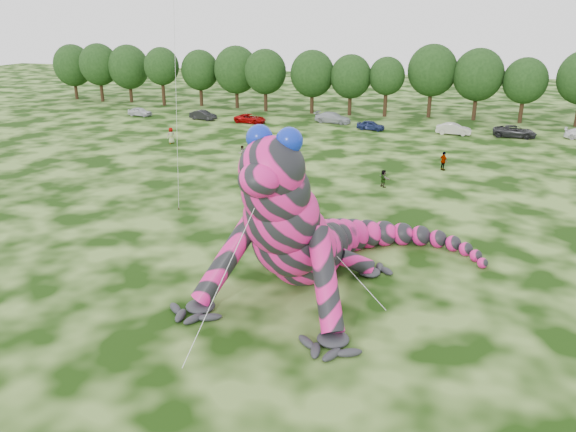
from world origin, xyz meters
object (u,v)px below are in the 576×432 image
at_px(tree_2, 129,74).
at_px(tree_8, 350,85).
at_px(tree_12, 524,91).
at_px(spectator_3, 444,161).
at_px(tree_10, 431,81).
at_px(car_1, 203,115).
at_px(tree_4, 200,78).
at_px(spectator_0, 254,171).
at_px(car_3, 333,118).
at_px(spectator_5, 383,178).
at_px(car_0, 140,112).
at_px(tree_1, 100,73).
at_px(inflatable_gecko, 312,197).
at_px(car_6, 515,131).
at_px(tree_0, 74,72).
at_px(spectator_4, 171,135).
at_px(car_4, 371,125).
at_px(car_5, 454,129).
at_px(tree_6, 265,80).
at_px(spectator_1, 242,153).
at_px(tree_7, 312,82).
at_px(car_2, 250,119).
at_px(tree_3, 162,77).
at_px(tree_5, 236,77).
at_px(tree_9, 386,87).
at_px(tree_11, 477,85).

xyz_separation_m(tree_2, tree_8, (38.80, -1.78, -0.35)).
bearing_deg(tree_12, spectator_3, -107.27).
distance_m(tree_10, car_1, 33.58).
relative_size(tree_4, spectator_0, 5.27).
bearing_deg(car_1, car_3, -69.06).
relative_size(tree_4, tree_12, 1.01).
relative_size(tree_8, spectator_5, 5.72).
xyz_separation_m(tree_2, car_0, (8.84, -11.86, -4.18)).
xyz_separation_m(tree_1, car_0, (14.17, -11.15, -4.26)).
relative_size(inflatable_gecko, car_6, 3.77).
xyz_separation_m(tree_0, spectator_0, (48.84, -39.46, -3.89)).
bearing_deg(tree_12, spectator_4, -146.94).
xyz_separation_m(tree_12, spectator_4, (-40.56, -26.40, -3.55)).
height_order(tree_1, car_0, tree_1).
height_order(car_4, car_6, car_6).
bearing_deg(spectator_3, tree_2, 19.07).
bearing_deg(car_5, tree_6, 74.18).
height_order(tree_0, car_4, tree_0).
bearing_deg(tree_0, inflatable_gecko, -44.27).
relative_size(car_5, spectator_1, 2.67).
bearing_deg(tree_12, tree_7, -178.22).
distance_m(inflatable_gecko, car_1, 53.44).
distance_m(tree_1, tree_10, 55.76).
bearing_deg(car_6, spectator_0, 143.32).
xyz_separation_m(tree_7, car_6, (28.69, -9.70, -4.02)).
distance_m(tree_12, car_2, 38.20).
bearing_deg(tree_6, tree_3, 178.79).
distance_m(tree_2, spectator_5, 62.07).
height_order(car_0, spectator_1, spectator_1).
bearing_deg(car_3, tree_3, 84.32).
height_order(tree_3, car_1, tree_3).
xyz_separation_m(spectator_4, spectator_5, (26.58, -10.40, -0.16)).
bearing_deg(tree_1, tree_5, 0.87).
relative_size(tree_3, spectator_3, 5.06).
bearing_deg(spectator_3, tree_10, -34.93).
distance_m(spectator_4, spectator_1, 12.34).
bearing_deg(car_4, tree_9, 5.72).
bearing_deg(car_5, tree_8, 59.58).
bearing_deg(spectator_4, spectator_1, 107.70).
relative_size(tree_1, tree_10, 0.93).
bearing_deg(tree_6, spectator_0, -72.22).
relative_size(tree_1, tree_2, 1.02).
bearing_deg(car_1, tree_9, -55.35).
xyz_separation_m(car_1, car_4, (24.46, -0.38, -0.05)).
bearing_deg(inflatable_gecko, car_1, 129.95).
bearing_deg(tree_9, tree_10, 11.02).
xyz_separation_m(tree_0, spectator_1, (45.13, -33.25, -3.94)).
bearing_deg(car_6, tree_1, 85.71).
height_order(tree_11, car_3, tree_11).
xyz_separation_m(car_0, car_2, (17.93, -0.51, -0.02)).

